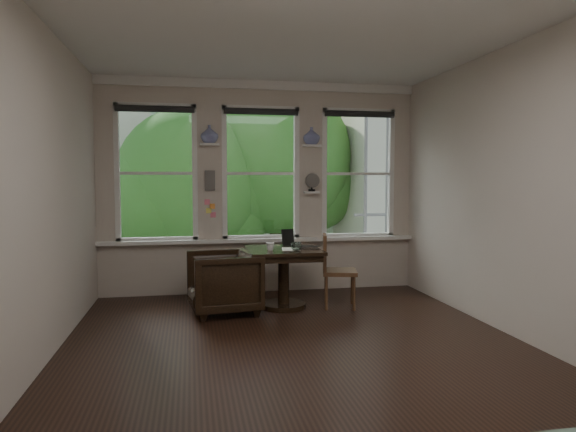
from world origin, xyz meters
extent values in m
plane|color=black|center=(0.00, 0.00, 0.00)|extent=(4.50, 4.50, 0.00)
plane|color=silver|center=(0.00, 0.00, 3.00)|extent=(4.50, 4.50, 0.00)
plane|color=beige|center=(0.00, 2.25, 1.50)|extent=(4.50, 0.00, 4.50)
plane|color=beige|center=(0.00, -2.25, 1.50)|extent=(4.50, 0.00, 4.50)
plane|color=beige|center=(-2.25, 0.00, 1.50)|extent=(0.00, 4.50, 4.50)
plane|color=beige|center=(2.25, 0.00, 1.50)|extent=(0.00, 4.50, 4.50)
cube|color=white|center=(-0.72, 2.15, 2.10)|extent=(0.26, 0.16, 0.03)
cube|color=white|center=(0.72, 2.15, 2.10)|extent=(0.26, 0.16, 0.03)
cube|color=#59544F|center=(-0.72, 2.18, 1.60)|extent=(0.14, 0.06, 0.28)
imported|color=silver|center=(-0.72, 2.15, 2.24)|extent=(0.24, 0.24, 0.25)
imported|color=silver|center=(0.72, 2.15, 2.24)|extent=(0.24, 0.24, 0.25)
imported|color=black|center=(-0.61, 1.08, 0.38)|extent=(0.92, 0.90, 0.75)
cube|color=maroon|center=(-0.61, 1.08, 0.45)|extent=(0.45, 0.45, 0.06)
imported|color=black|center=(0.42, 1.17, 0.76)|extent=(0.40, 0.36, 0.03)
imported|color=white|center=(-0.05, 1.06, 0.80)|extent=(0.11, 0.11, 0.10)
imported|color=white|center=(0.26, 0.99, 0.80)|extent=(0.16, 0.16, 0.10)
cube|color=black|center=(0.24, 1.44, 0.86)|extent=(0.17, 0.11, 0.22)
cube|color=silver|center=(0.22, 1.12, 0.75)|extent=(0.26, 0.33, 0.00)
camera|label=1|loc=(-0.99, -5.07, 1.60)|focal=32.00mm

